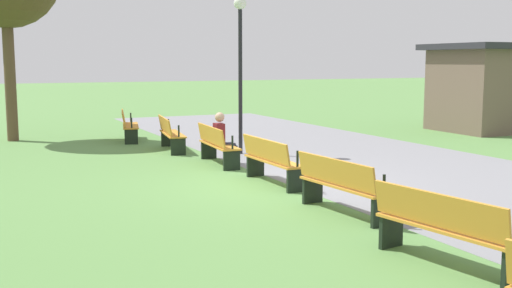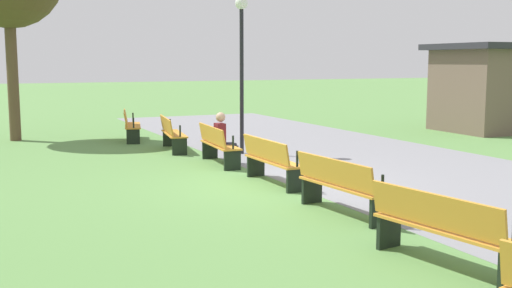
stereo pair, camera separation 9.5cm
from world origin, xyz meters
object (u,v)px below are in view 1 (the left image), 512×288
at_px(bench_0, 128,125).
at_px(bench_3, 271,160).
at_px(bench_1, 170,133).
at_px(kiosk, 481,87).
at_px(bench_5, 443,227).
at_px(person_seated, 223,137).
at_px(lamp_post, 240,45).
at_px(bench_2, 217,144).
at_px(bench_4, 341,184).

bearing_deg(bench_0, bench_3, 19.72).
distance_m(bench_1, bench_3, 5.19).
distance_m(bench_1, kiosk, 10.89).
xyz_separation_m(bench_1, bench_5, (10.35, 0.00, 0.00)).
bearing_deg(bench_0, person_seated, 23.36).
height_order(bench_0, lamp_post, lamp_post).
bearing_deg(person_seated, bench_2, -101.67).
bearing_deg(lamp_post, bench_5, -9.17).
bearing_deg(kiosk, bench_3, -61.69).
relative_size(bench_3, bench_4, 0.98).
relative_size(bench_0, lamp_post, 0.49).
height_order(bench_1, person_seated, person_seated).
bearing_deg(bench_5, bench_2, 169.04).
relative_size(bench_2, bench_3, 1.02).
height_order(bench_1, bench_5, same).
bearing_deg(bench_2, person_seated, 78.33).
bearing_deg(person_seated, bench_4, 2.82).
relative_size(bench_1, kiosk, 0.56).
bearing_deg(bench_0, bench_1, 24.09).
bearing_deg(lamp_post, bench_0, -153.08).
bearing_deg(bench_1, bench_3, 13.15).
bearing_deg(kiosk, bench_5, -44.33).
distance_m(bench_3, bench_4, 2.60).
xyz_separation_m(bench_0, kiosk, (2.58, 11.33, 1.03)).
xyz_separation_m(bench_1, kiosk, (0.03, 10.84, 1.03)).
xyz_separation_m(bench_2, kiosk, (-2.55, 10.54, 1.03)).
xyz_separation_m(person_seated, kiosk, (-2.59, 10.40, 0.87)).
bearing_deg(bench_1, bench_4, 10.96).
bearing_deg(bench_5, person_seated, 167.98).
distance_m(bench_1, bench_2, 2.60).
xyz_separation_m(lamp_post, kiosk, (-1.27, 9.38, -1.25)).
height_order(bench_2, bench_4, same).
relative_size(bench_5, person_seated, 1.59).
xyz_separation_m(bench_3, kiosk, (-5.15, 10.45, 1.03)).
distance_m(bench_1, lamp_post, 3.00).
bearing_deg(bench_1, bench_2, 15.33).
distance_m(bench_0, bench_2, 5.19).
xyz_separation_m(bench_2, bench_5, (7.77, -0.30, 0.00)).
bearing_deg(bench_5, bench_0, 173.41).
distance_m(bench_5, kiosk, 15.01).
height_order(bench_2, lamp_post, lamp_post).
bearing_deg(lamp_post, bench_4, -10.20).
distance_m(bench_0, bench_3, 7.78).
height_order(bench_1, bench_3, same).
xyz_separation_m(bench_0, bench_2, (5.13, 0.79, 0.00)).
bearing_deg(lamp_post, kiosk, 97.72).
height_order(bench_4, bench_5, same).
bearing_deg(person_seated, bench_0, -165.42).
bearing_deg(bench_5, bench_4, 164.67).
relative_size(bench_2, kiosk, 0.55).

